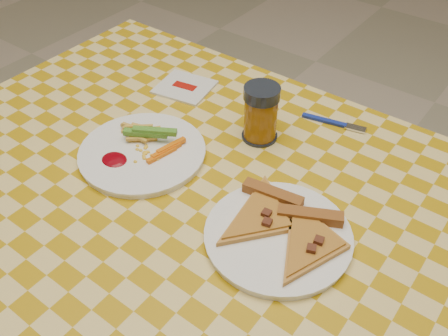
{
  "coord_description": "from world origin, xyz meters",
  "views": [
    {
      "loc": [
        0.4,
        -0.49,
        1.39
      ],
      "look_at": [
        -0.02,
        0.07,
        0.78
      ],
      "focal_mm": 40.0,
      "sensor_mm": 36.0,
      "label": 1
    }
  ],
  "objects_px": {
    "table": "(211,227)",
    "drink_glass": "(261,114)",
    "plate_right": "(278,237)",
    "plate_left": "(142,153)"
  },
  "relations": [
    {
      "from": "table",
      "to": "drink_glass",
      "type": "bearing_deg",
      "value": 98.76
    },
    {
      "from": "table",
      "to": "plate_right",
      "type": "relative_size",
      "value": 5.32
    },
    {
      "from": "table",
      "to": "plate_right",
      "type": "height_order",
      "value": "plate_right"
    },
    {
      "from": "plate_right",
      "to": "drink_glass",
      "type": "height_order",
      "value": "drink_glass"
    },
    {
      "from": "plate_right",
      "to": "plate_left",
      "type": "bearing_deg",
      "value": 176.32
    },
    {
      "from": "drink_glass",
      "to": "plate_right",
      "type": "bearing_deg",
      "value": -49.85
    },
    {
      "from": "table",
      "to": "drink_glass",
      "type": "height_order",
      "value": "drink_glass"
    },
    {
      "from": "drink_glass",
      "to": "table",
      "type": "bearing_deg",
      "value": -81.24
    },
    {
      "from": "plate_left",
      "to": "drink_glass",
      "type": "relative_size",
      "value": 2.05
    },
    {
      "from": "plate_left",
      "to": "table",
      "type": "bearing_deg",
      "value": -5.23
    }
  ]
}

